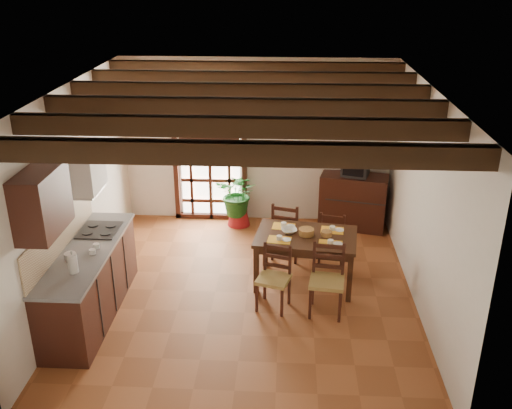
# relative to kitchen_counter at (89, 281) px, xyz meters

# --- Properties ---
(ground_plane) EXTENTS (5.00, 5.00, 0.00)m
(ground_plane) POSITION_rel_kitchen_counter_xyz_m (1.96, 0.60, -0.47)
(ground_plane) COLOR brown
(room_shell) EXTENTS (4.52, 5.02, 2.81)m
(room_shell) POSITION_rel_kitchen_counter_xyz_m (1.96, 0.60, 1.34)
(room_shell) COLOR silver
(room_shell) RESTS_ON ground_plane
(ceiling_beams) EXTENTS (4.50, 4.34, 0.20)m
(ceiling_beams) POSITION_rel_kitchen_counter_xyz_m (1.96, 0.60, 2.22)
(ceiling_beams) COLOR black
(ceiling_beams) RESTS_ON room_shell
(french_door) EXTENTS (1.26, 0.11, 2.32)m
(french_door) POSITION_rel_kitchen_counter_xyz_m (1.16, 3.05, 0.70)
(french_door) COLOR white
(french_door) RESTS_ON ground_plane
(kitchen_counter) EXTENTS (0.64, 2.25, 1.38)m
(kitchen_counter) POSITION_rel_kitchen_counter_xyz_m (0.00, 0.00, 0.00)
(kitchen_counter) COLOR #341710
(kitchen_counter) RESTS_ON ground_plane
(upper_cabinet) EXTENTS (0.35, 0.80, 0.70)m
(upper_cabinet) POSITION_rel_kitchen_counter_xyz_m (-0.12, -0.70, 1.38)
(upper_cabinet) COLOR #341710
(upper_cabinet) RESTS_ON room_shell
(range_hood) EXTENTS (0.38, 0.60, 0.54)m
(range_hood) POSITION_rel_kitchen_counter_xyz_m (-0.09, 0.55, 1.26)
(range_hood) COLOR white
(range_hood) RESTS_ON room_shell
(counter_items) EXTENTS (0.50, 1.43, 0.25)m
(counter_items) POSITION_rel_kitchen_counter_xyz_m (0.00, 0.09, 0.49)
(counter_items) COLOR black
(counter_items) RESTS_ON kitchen_counter
(dining_table) EXTENTS (1.47, 1.04, 0.74)m
(dining_table) POSITION_rel_kitchen_counter_xyz_m (2.75, 0.92, 0.17)
(dining_table) COLOR #381F12
(dining_table) RESTS_ON ground_plane
(chair_near_left) EXTENTS (0.49, 0.48, 0.86)m
(chair_near_left) POSITION_rel_kitchen_counter_xyz_m (2.32, 0.27, -0.20)
(chair_near_left) COLOR #AA8D48
(chair_near_left) RESTS_ON ground_plane
(chair_near_right) EXTENTS (0.48, 0.46, 0.94)m
(chair_near_right) POSITION_rel_kitchen_counter_xyz_m (3.00, 0.19, -0.18)
(chair_near_right) COLOR #AA8D48
(chair_near_right) RESTS_ON ground_plane
(chair_far_left) EXTENTS (0.52, 0.51, 0.93)m
(chair_far_left) POSITION_rel_kitchen_counter_xyz_m (2.49, 1.66, -0.18)
(chair_far_left) COLOR #AA8D48
(chair_far_left) RESTS_ON ground_plane
(chair_far_right) EXTENTS (0.47, 0.45, 0.84)m
(chair_far_right) POSITION_rel_kitchen_counter_xyz_m (3.17, 1.58, -0.21)
(chair_far_right) COLOR #AA8D48
(chair_far_right) RESTS_ON ground_plane
(table_setting) EXTENTS (1.00, 0.66, 0.09)m
(table_setting) POSITION_rel_kitchen_counter_xyz_m (2.75, 0.92, 0.29)
(table_setting) COLOR yellow
(table_setting) RESTS_ON dining_table
(table_bowl) EXTENTS (0.25, 0.25, 0.05)m
(table_bowl) POSITION_rel_kitchen_counter_xyz_m (2.51, 1.00, 0.30)
(table_bowl) COLOR white
(table_bowl) RESTS_ON dining_table
(sideboard) EXTENTS (1.18, 0.72, 0.93)m
(sideboard) POSITION_rel_kitchen_counter_xyz_m (3.60, 2.83, -0.01)
(sideboard) COLOR #341710
(sideboard) RESTS_ON ground_plane
(crt_tv) EXTENTS (0.52, 0.50, 0.36)m
(crt_tv) POSITION_rel_kitchen_counter_xyz_m (3.60, 2.82, 0.65)
(crt_tv) COLOR black
(crt_tv) RESTS_ON sideboard
(fuse_box) EXTENTS (0.25, 0.03, 0.32)m
(fuse_box) POSITION_rel_kitchen_counter_xyz_m (3.46, 3.08, 1.28)
(fuse_box) COLOR white
(fuse_box) RESTS_ON room_shell
(plant_pot) EXTENTS (0.39, 0.39, 0.24)m
(plant_pot) POSITION_rel_kitchen_counter_xyz_m (1.66, 2.80, -0.36)
(plant_pot) COLOR maroon
(plant_pot) RESTS_ON ground_plane
(potted_plant) EXTENTS (2.17, 1.98, 2.04)m
(potted_plant) POSITION_rel_kitchen_counter_xyz_m (1.66, 2.80, 0.10)
(potted_plant) COLOR #144C19
(potted_plant) RESTS_ON ground_plane
(wall_shelf) EXTENTS (0.20, 0.42, 0.20)m
(wall_shelf) POSITION_rel_kitchen_counter_xyz_m (4.10, 2.20, 1.04)
(wall_shelf) COLOR #341710
(wall_shelf) RESTS_ON room_shell
(shelf_vase) EXTENTS (0.15, 0.15, 0.15)m
(shelf_vase) POSITION_rel_kitchen_counter_xyz_m (4.10, 2.20, 1.18)
(shelf_vase) COLOR #B2BFB2
(shelf_vase) RESTS_ON wall_shelf
(shelf_flowers) EXTENTS (0.14, 0.14, 0.36)m
(shelf_flowers) POSITION_rel_kitchen_counter_xyz_m (4.10, 2.20, 1.38)
(shelf_flowers) COLOR yellow
(shelf_flowers) RESTS_ON shelf_vase
(framed_picture) EXTENTS (0.03, 0.32, 0.32)m
(framed_picture) POSITION_rel_kitchen_counter_xyz_m (4.18, 2.20, 1.58)
(framed_picture) COLOR brown
(framed_picture) RESTS_ON room_shell
(pendant_lamp) EXTENTS (0.36, 0.36, 0.84)m
(pendant_lamp) POSITION_rel_kitchen_counter_xyz_m (2.75, 1.02, 1.60)
(pendant_lamp) COLOR black
(pendant_lamp) RESTS_ON room_shell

